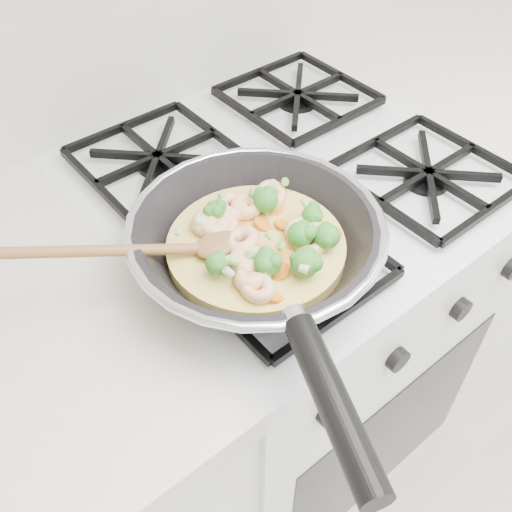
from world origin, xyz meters
TOP-DOWN VIEW (x-y plane):
  - stove at (0.00, 1.70)m, footprint 0.60×0.60m
  - counter_right at (0.80, 1.70)m, footprint 1.00×0.60m
  - skillet at (-0.18, 1.57)m, footprint 0.44×0.49m

SIDE VIEW (x-z plane):
  - counter_right at x=0.80m, z-range 0.00..0.90m
  - stove at x=0.00m, z-range 0.00..0.92m
  - skillet at x=-0.18m, z-range 0.91..1.01m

